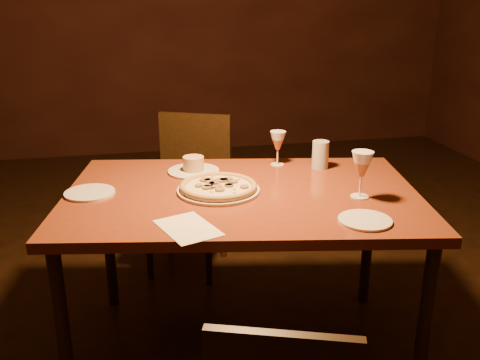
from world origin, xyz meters
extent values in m
plane|color=black|center=(0.00, 0.00, 0.00)|extent=(7.00, 7.00, 0.00)
cube|color=#3B1C12|center=(0.00, 3.50, 1.50)|extent=(6.00, 0.04, 3.00)
cube|color=maroon|center=(0.08, 0.05, 0.77)|extent=(1.62, 1.19, 0.04)
cylinder|color=black|center=(-0.66, -0.23, 0.37)|extent=(0.05, 0.05, 0.75)
cylinder|color=black|center=(-0.51, 0.58, 0.37)|extent=(0.05, 0.05, 0.75)
cylinder|color=black|center=(0.67, -0.47, 0.37)|extent=(0.05, 0.05, 0.75)
cylinder|color=black|center=(0.81, 0.34, 0.37)|extent=(0.05, 0.05, 0.75)
cube|color=black|center=(-0.07, 0.90, 0.47)|extent=(0.58, 0.58, 0.04)
cube|color=black|center=(0.01, 1.09, 0.70)|extent=(0.41, 0.21, 0.42)
cylinder|color=black|center=(-0.31, 0.81, 0.22)|extent=(0.04, 0.04, 0.45)
cylinder|color=black|center=(-0.16, 1.14, 0.22)|extent=(0.04, 0.04, 0.45)
cylinder|color=black|center=(0.02, 0.67, 0.22)|extent=(0.04, 0.04, 0.45)
cylinder|color=black|center=(0.16, 0.99, 0.22)|extent=(0.04, 0.04, 0.45)
cylinder|color=white|center=(-0.02, 0.07, 0.79)|extent=(0.35, 0.35, 0.01)
cylinder|color=beige|center=(-0.02, 0.07, 0.81)|extent=(0.32, 0.32, 0.01)
torus|color=tan|center=(-0.02, 0.07, 0.81)|extent=(0.33, 0.33, 0.03)
cylinder|color=white|center=(-0.09, 0.35, 0.79)|extent=(0.24, 0.24, 0.01)
cylinder|color=tan|center=(-0.09, 0.35, 0.83)|extent=(0.10, 0.10, 0.06)
cylinder|color=#B0BAC0|center=(0.51, 0.29, 0.85)|extent=(0.08, 0.08, 0.13)
cylinder|color=white|center=(-0.55, 0.16, 0.79)|extent=(0.21, 0.21, 0.01)
cylinder|color=white|center=(0.45, -0.34, 0.79)|extent=(0.20, 0.20, 0.01)
cube|color=white|center=(-0.19, -0.27, 0.79)|extent=(0.24, 0.29, 0.00)
camera|label=1|loc=(-0.36, -2.00, 1.57)|focal=40.00mm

